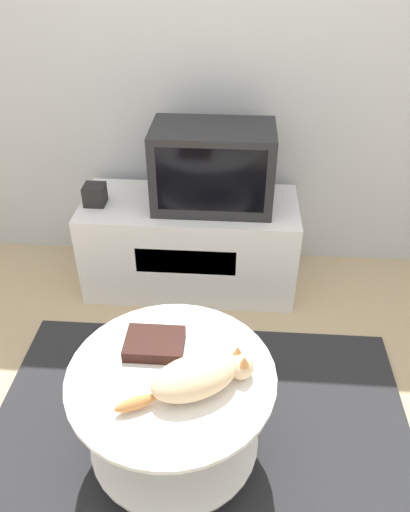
{
  "coord_description": "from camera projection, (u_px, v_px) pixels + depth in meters",
  "views": [
    {
      "loc": [
        0.12,
        -1.19,
        1.88
      ],
      "look_at": [
        -0.01,
        0.56,
        0.64
      ],
      "focal_mm": 35.0,
      "sensor_mm": 36.0,
      "label": 1
    }
  ],
  "objects": [
    {
      "name": "dvd_box",
      "position": [
        155.0,
        344.0,
        1.86
      ],
      "size": [
        0.22,
        0.16,
        0.05
      ],
      "color": "black",
      "rests_on": "coffee_table"
    },
    {
      "name": "wall_back",
      "position": [
        220.0,
        42.0,
        2.56
      ],
      "size": [
        8.0,
        0.05,
        2.6
      ],
      "color": "silver",
      "rests_on": "ground_plane"
    },
    {
      "name": "rug",
      "position": [
        197.0,
        457.0,
        2.06
      ],
      "size": [
        1.82,
        1.51,
        0.02
      ],
      "color": "#28282B",
      "rests_on": "ground_plane"
    },
    {
      "name": "speaker",
      "position": [
        95.0,
        195.0,
        2.69
      ],
      "size": [
        0.11,
        0.11,
        0.11
      ],
      "color": "black",
      "rests_on": "tv_stand"
    },
    {
      "name": "tv",
      "position": [
        213.0,
        167.0,
        2.59
      ],
      "size": [
        0.63,
        0.36,
        0.43
      ],
      "color": "#232326",
      "rests_on": "tv_stand"
    },
    {
      "name": "cat",
      "position": [
        197.0,
        377.0,
        1.68
      ],
      "size": [
        0.46,
        0.28,
        0.14
      ],
      "rotation": [
        0.0,
        0.0,
        0.46
      ],
      "color": "beige",
      "rests_on": "coffee_table"
    },
    {
      "name": "tv_stand",
      "position": [
        190.0,
        244.0,
        2.88
      ],
      "size": [
        1.19,
        0.51,
        0.54
      ],
      "color": "white",
      "rests_on": "ground_plane"
    },
    {
      "name": "ground_plane",
      "position": [
        197.0,
        458.0,
        2.07
      ],
      "size": [
        12.0,
        12.0,
        0.0
      ],
      "primitive_type": "plane",
      "color": "tan"
    },
    {
      "name": "coffee_table",
      "position": [
        172.0,
        408.0,
        1.88
      ],
      "size": [
        0.75,
        0.75,
        0.49
      ],
      "color": "#B2B2B7",
      "rests_on": "rug"
    }
  ]
}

